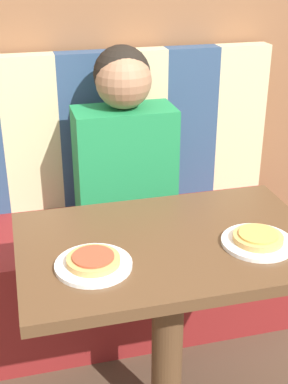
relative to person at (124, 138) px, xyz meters
name	(u,v)px	position (x,y,z in m)	size (l,w,h in m)	color
booth_seat	(127,270)	(0.00, 0.00, -0.59)	(1.34, 0.53, 0.48)	maroon
booth_backrest	(113,128)	(0.00, 0.22, -0.03)	(1.34, 0.08, 0.64)	navy
dining_table	(169,275)	(0.00, -0.60, -0.23)	(0.87, 0.57, 0.72)	brown
person	(124,138)	(0.00, 0.00, 0.00)	(0.38, 0.23, 0.69)	#1E8447
plate_left	(94,265)	(-0.24, -0.68, -0.10)	(0.21, 0.21, 0.01)	white
plate_right	(257,242)	(0.24, -0.68, -0.10)	(0.21, 0.21, 0.01)	white
pizza_left	(93,260)	(-0.24, -0.68, -0.09)	(0.14, 0.14, 0.02)	tan
pizza_right	(258,237)	(0.24, -0.68, -0.09)	(0.14, 0.14, 0.02)	tan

